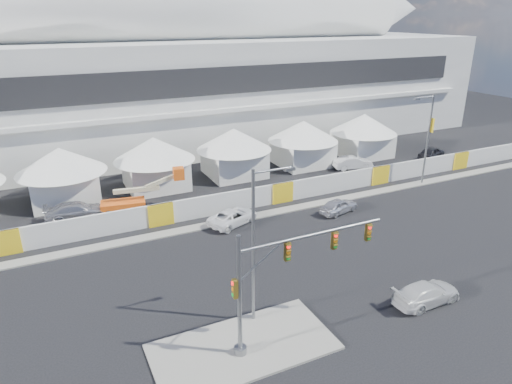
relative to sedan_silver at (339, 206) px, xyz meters
name	(u,v)px	position (x,y,z in m)	size (l,w,h in m)	color
ground	(308,293)	(-9.49, -9.99, -0.68)	(160.00, 160.00, 0.00)	black
median_island	(243,347)	(-15.49, -12.99, -0.61)	(10.00, 5.00, 0.15)	gray
far_curb	(406,186)	(10.51, 2.51, -0.62)	(80.00, 1.20, 0.12)	gray
stadium	(209,72)	(-0.78, 31.51, 8.77)	(80.00, 24.80, 21.98)	silver
tent_row	(196,153)	(-8.99, 14.01, 2.47)	(53.40, 8.40, 5.40)	white
hoarding_fence	(282,192)	(-3.49, 4.51, 0.32)	(70.00, 0.25, 2.00)	silver
scaffold_tower	(430,85)	(36.51, 26.01, 5.32)	(4.40, 4.40, 12.00)	#595B60
sedan_silver	(339,206)	(0.00, 0.00, 0.00)	(3.99, 1.61, 1.36)	silver
pickup_curb	(233,217)	(-9.73, 2.01, -0.01)	(4.83, 2.23, 1.34)	white
pickup_near	(426,293)	(-3.27, -14.12, 0.01)	(4.73, 1.92, 1.37)	silver
lot_car_a	(353,163)	(9.00, 9.90, 0.08)	(4.62, 1.61, 1.52)	silver
lot_car_b	(432,153)	(20.47, 8.85, 0.12)	(4.69, 1.89, 1.60)	black
lot_car_c	(77,211)	(-21.92, 8.94, 0.11)	(5.46, 2.22, 1.58)	#B7B6BB
traffic_mast	(273,282)	(-13.92, -13.43, 3.39)	(9.02, 0.69, 7.06)	slate
streetlight_median	(257,237)	(-13.69, -11.02, 4.88)	(2.61, 0.26, 9.43)	slate
streetlight_curb	(427,134)	(12.50, 2.51, 4.90)	(2.85, 0.64, 9.62)	slate
boom_lift	(131,201)	(-17.21, 8.46, 0.37)	(7.86, 2.34, 3.92)	orange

